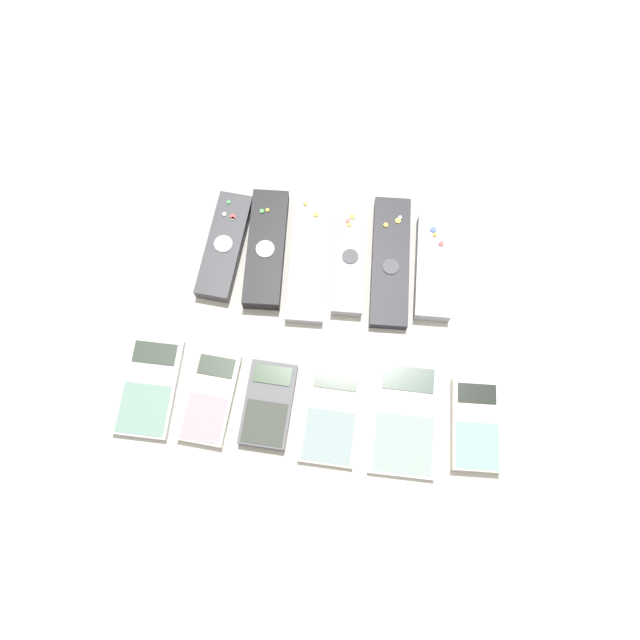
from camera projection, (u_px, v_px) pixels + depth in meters
name	position (u px, v px, depth m)	size (l,w,h in m)	color
ground_plane	(318.00, 339.00, 0.86)	(3.00, 3.00, 0.00)	beige
remote_0	(225.00, 246.00, 0.90)	(0.06, 0.16, 0.02)	#333338
remote_1	(266.00, 249.00, 0.89)	(0.06, 0.18, 0.03)	black
remote_2	(309.00, 257.00, 0.89)	(0.06, 0.20, 0.02)	gray
remote_3	(350.00, 259.00, 0.89)	(0.05, 0.17, 0.02)	gray
remote_4	(390.00, 262.00, 0.89)	(0.06, 0.20, 0.02)	black
remote_5	(433.00, 267.00, 0.89)	(0.06, 0.16, 0.02)	gray
calculator_0	(149.00, 387.00, 0.84)	(0.07, 0.14, 0.01)	#B2B2B7
calculator_1	(210.00, 398.00, 0.83)	(0.07, 0.13, 0.02)	beige
calculator_2	(268.00, 404.00, 0.83)	(0.06, 0.11, 0.02)	#4C4C51
calculator_3	(332.00, 413.00, 0.83)	(0.07, 0.14, 0.01)	beige
calculator_4	(405.00, 418.00, 0.82)	(0.09, 0.15, 0.01)	silver
calculator_5	(476.00, 425.00, 0.82)	(0.07, 0.12, 0.02)	beige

